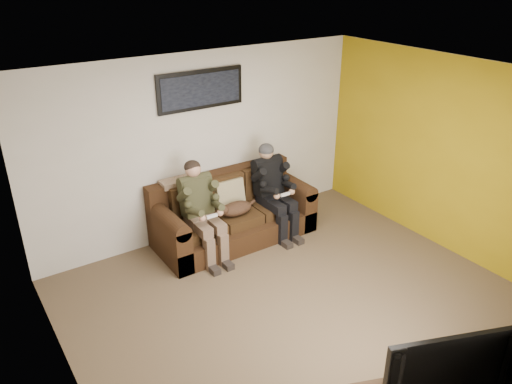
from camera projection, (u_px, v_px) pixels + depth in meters
floor at (300, 306)px, 5.81m from camera, size 5.00×5.00×0.00m
ceiling at (311, 83)px, 4.71m from camera, size 5.00×5.00×0.00m
wall_back at (204, 146)px, 6.96m from camera, size 5.00×0.00×5.00m
wall_front at (503, 324)px, 3.57m from camera, size 5.00×0.00×5.00m
wall_left at (62, 284)px, 4.00m from camera, size 0.00×4.50×4.50m
wall_right at (454, 158)px, 6.52m from camera, size 0.00×4.50×4.50m
accent_wall_right at (454, 159)px, 6.51m from camera, size 0.00×4.50×4.50m
sofa at (232, 215)px, 7.13m from camera, size 2.25×0.97×0.92m
throw_pillow at (230, 194)px, 7.03m from camera, size 0.43×0.20×0.43m
throw_blanket at (177, 182)px, 6.76m from camera, size 0.46×0.22×0.08m
person_left at (201, 205)px, 6.53m from camera, size 0.51×0.87×1.31m
person_right at (273, 185)px, 7.12m from camera, size 0.51×0.86×1.31m
cat at (235, 209)px, 6.85m from camera, size 0.66×0.26×0.24m
framed_poster at (201, 90)px, 6.58m from camera, size 1.25×0.05×0.52m
television at (446, 360)px, 3.95m from camera, size 1.14×0.56×0.67m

